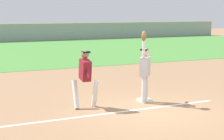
{
  "coord_description": "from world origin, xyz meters",
  "views": [
    {
      "loc": [
        -5.16,
        -8.95,
        2.86
      ],
      "look_at": [
        -0.59,
        1.43,
        1.05
      ],
      "focal_mm": 59.0,
      "sensor_mm": 36.0,
      "label": 1
    }
  ],
  "objects_px": {
    "fielder": "(145,68)",
    "parked_car_red": "(15,32)",
    "first_base": "(145,100)",
    "parked_car_black": "(74,31)",
    "runner": "(85,75)",
    "baseball": "(141,50)"
  },
  "relations": [
    {
      "from": "fielder",
      "to": "parked_car_red",
      "type": "xyz_separation_m",
      "value": [
        0.83,
        30.14,
        -0.45
      ]
    },
    {
      "from": "first_base",
      "to": "parked_car_black",
      "type": "height_order",
      "value": "parked_car_black"
    },
    {
      "from": "parked_car_red",
      "to": "parked_car_black",
      "type": "height_order",
      "value": "same"
    },
    {
      "from": "first_base",
      "to": "parked_car_black",
      "type": "relative_size",
      "value": 0.08
    },
    {
      "from": "runner",
      "to": "parked_car_black",
      "type": "xyz_separation_m",
      "value": [
        9.3,
        29.65,
        -0.32
      ]
    },
    {
      "from": "fielder",
      "to": "parked_car_red",
      "type": "relative_size",
      "value": 0.51
    },
    {
      "from": "first_base",
      "to": "parked_car_black",
      "type": "xyz_separation_m",
      "value": [
        7.28,
        29.64,
        0.63
      ]
    },
    {
      "from": "first_base",
      "to": "fielder",
      "type": "xyz_separation_m",
      "value": [
        -0.07,
        -0.12,
        1.08
      ]
    },
    {
      "from": "fielder",
      "to": "runner",
      "type": "height_order",
      "value": "fielder"
    },
    {
      "from": "fielder",
      "to": "runner",
      "type": "xyz_separation_m",
      "value": [
        -1.94,
        0.12,
        -0.12
      ]
    },
    {
      "from": "parked_car_red",
      "to": "first_base",
      "type": "bearing_deg",
      "value": -88.62
    },
    {
      "from": "baseball",
      "to": "parked_car_black",
      "type": "relative_size",
      "value": 0.02
    },
    {
      "from": "runner",
      "to": "parked_car_black",
      "type": "bearing_deg",
      "value": 74.6
    },
    {
      "from": "first_base",
      "to": "fielder",
      "type": "height_order",
      "value": "fielder"
    },
    {
      "from": "first_base",
      "to": "runner",
      "type": "relative_size",
      "value": 0.22
    },
    {
      "from": "baseball",
      "to": "parked_car_black",
      "type": "bearing_deg",
      "value": 76.03
    },
    {
      "from": "fielder",
      "to": "parked_car_red",
      "type": "distance_m",
      "value": 30.15
    },
    {
      "from": "parked_car_red",
      "to": "parked_car_black",
      "type": "distance_m",
      "value": 6.53
    },
    {
      "from": "fielder",
      "to": "baseball",
      "type": "relative_size",
      "value": 30.81
    },
    {
      "from": "fielder",
      "to": "baseball",
      "type": "bearing_deg",
      "value": -52.48
    },
    {
      "from": "fielder",
      "to": "baseball",
      "type": "distance_m",
      "value": 0.58
    },
    {
      "from": "parked_car_black",
      "to": "fielder",
      "type": "bearing_deg",
      "value": -109.68
    }
  ]
}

